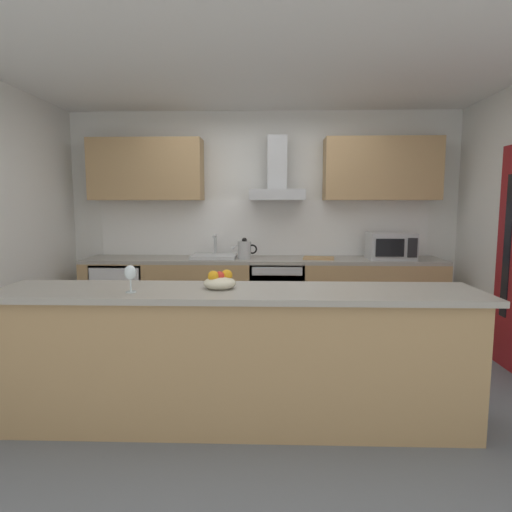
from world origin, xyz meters
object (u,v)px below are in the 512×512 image
at_px(wine_glass, 130,274).
at_px(fruit_bowl, 220,282).
at_px(refrigerator, 124,299).
at_px(range_hood, 277,180).
at_px(microwave, 391,246).
at_px(chopping_board, 319,258).
at_px(kettle, 244,250).
at_px(sink, 214,256).
at_px(oven, 277,297).

xyz_separation_m(wine_glass, fruit_bowl, (0.56, 0.16, -0.08)).
xyz_separation_m(refrigerator, wine_glass, (0.80, -2.15, 0.65)).
bearing_deg(range_hood, microwave, -7.07).
relative_size(wine_glass, chopping_board, 0.52).
xyz_separation_m(microwave, chopping_board, (-0.80, 0.00, -0.14)).
xyz_separation_m(wine_glass, chopping_board, (1.45, 2.13, -0.16)).
height_order(wine_glass, chopping_board, wine_glass).
bearing_deg(range_hood, wine_glass, -113.15).
xyz_separation_m(kettle, range_hood, (0.37, 0.16, 0.78)).
height_order(sink, chopping_board, sink).
bearing_deg(kettle, chopping_board, 0.69).
bearing_deg(range_hood, sink, -170.60).
height_order(oven, microwave, microwave).
height_order(oven, chopping_board, chopping_board).
relative_size(kettle, wine_glass, 1.62).
bearing_deg(oven, wine_glass, -114.39).
relative_size(sink, kettle, 1.73).
height_order(microwave, fruit_bowl, microwave).
xyz_separation_m(microwave, range_hood, (-1.27, 0.16, 0.74)).
xyz_separation_m(oven, sink, (-0.72, 0.01, 0.47)).
bearing_deg(wine_glass, fruit_bowl, 15.60).
distance_m(range_hood, chopping_board, 1.01).
distance_m(range_hood, fruit_bowl, 2.31).
distance_m(refrigerator, sink, 1.17).
distance_m(sink, kettle, 0.36).
relative_size(oven, kettle, 2.77).
bearing_deg(wine_glass, sink, 83.13).
bearing_deg(fruit_bowl, microwave, 49.45).
height_order(oven, refrigerator, oven).
xyz_separation_m(oven, range_hood, (0.00, 0.13, 1.33)).
distance_m(microwave, fruit_bowl, 2.60).
relative_size(sink, wine_glass, 2.81).
xyz_separation_m(refrigerator, kettle, (1.41, -0.03, 0.58)).
distance_m(wine_glass, chopping_board, 2.58).
bearing_deg(oven, chopping_board, -2.88).
xyz_separation_m(kettle, fruit_bowl, (-0.05, -1.97, -0.01)).
height_order(refrigerator, range_hood, range_hood).
bearing_deg(wine_glass, microwave, 43.44).
bearing_deg(oven, fruit_bowl, -101.80).
bearing_deg(refrigerator, oven, 0.09).
bearing_deg(fruit_bowl, chopping_board, 65.78).
height_order(sink, wine_glass, sink).
height_order(range_hood, chopping_board, range_hood).
xyz_separation_m(sink, kettle, (0.35, -0.04, 0.08)).
xyz_separation_m(kettle, wine_glass, (-0.61, -2.12, 0.07)).
bearing_deg(refrigerator, wine_glass, -69.69).
relative_size(range_hood, chopping_board, 2.12).
bearing_deg(chopping_board, oven, 177.12).
xyz_separation_m(oven, microwave, (1.27, -0.03, 0.59)).
relative_size(refrigerator, chopping_board, 2.50).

